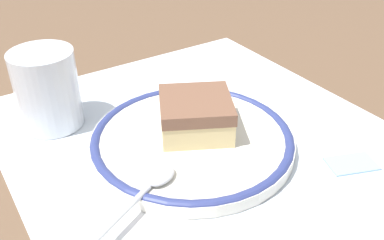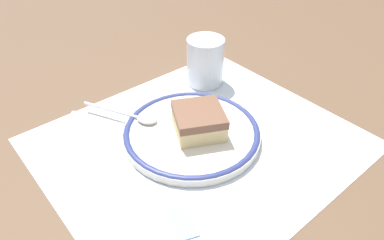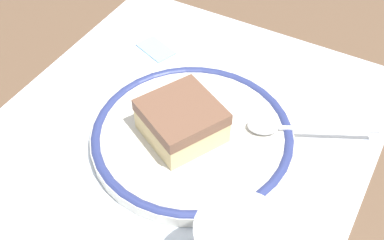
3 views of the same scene
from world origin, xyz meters
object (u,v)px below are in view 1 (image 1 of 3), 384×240
Objects in this scene: plate at (192,139)px; sugar_packet at (352,162)px; cake_slice at (196,115)px; spoon at (147,187)px; cup at (48,93)px.

sugar_packet is (-0.12, -0.12, -0.01)m from plate.
sugar_packet is at bearing -134.44° from plate.
cake_slice reaches higher than spoon.
cup is at bearing 44.92° from cake_slice.
spoon is (-0.06, 0.09, -0.02)m from cake_slice.
plate is 2.43× the size of cup.
spoon is 0.21m from sugar_packet.
spoon is 2.68× the size of sugar_packet.
cake_slice is at bearing -54.30° from plate.
cup reaches higher than sugar_packet.
spoon is 1.48× the size of cup.
cake_slice is 0.17m from sugar_packet.
cake_slice is 2.03× the size of sugar_packet.
sugar_packet is (-0.07, -0.20, -0.01)m from spoon.
cup is at bearing 43.40° from sugar_packet.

